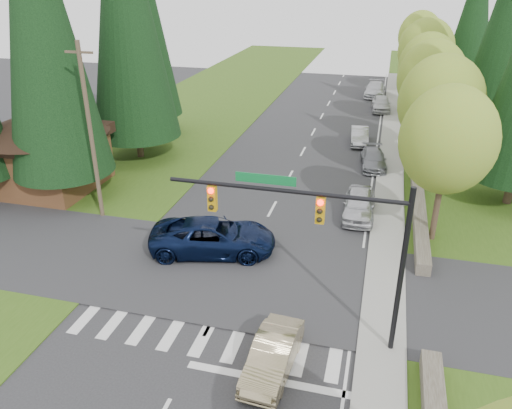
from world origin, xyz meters
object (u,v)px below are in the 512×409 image
at_px(suv_navy, 213,237).
at_px(parked_car_d, 381,104).
at_px(parked_car_b, 374,159).
at_px(parked_car_e, 375,89).
at_px(sedan_champagne, 273,355).
at_px(parked_car_c, 359,136).
at_px(parked_car_a, 359,204).

bearing_deg(suv_navy, parked_car_d, -26.56).
relative_size(parked_car_b, parked_car_e, 0.81).
bearing_deg(parked_car_e, sedan_champagne, -90.61).
relative_size(sedan_champagne, parked_car_d, 0.90).
bearing_deg(parked_car_c, parked_car_d, 77.98).
bearing_deg(parked_car_a, parked_car_d, 87.90).
xyz_separation_m(suv_navy, parked_car_d, (7.38, 31.36, -0.12)).
height_order(parked_car_b, parked_car_e, parked_car_e).
xyz_separation_m(suv_navy, parked_car_a, (6.93, 6.08, -0.11)).
height_order(suv_navy, parked_car_c, suv_navy).
xyz_separation_m(parked_car_a, parked_car_d, (0.45, 25.28, -0.01)).
height_order(parked_car_c, parked_car_d, parked_car_d).
bearing_deg(parked_car_c, parked_car_e, 83.49).
height_order(suv_navy, parked_car_b, suv_navy).
height_order(parked_car_c, parked_car_e, parked_car_e).
bearing_deg(parked_car_d, parked_car_a, -95.17).
distance_m(parked_car_a, parked_car_d, 25.28).
relative_size(parked_car_c, parked_car_d, 0.90).
xyz_separation_m(parked_car_a, parked_car_c, (-0.95, 13.85, -0.11)).
bearing_deg(parked_car_b, parked_car_c, 98.11).
height_order(sedan_champagne, parked_car_a, parked_car_a).
xyz_separation_m(parked_car_a, parked_car_e, (-0.49, 31.97, -0.00)).
height_order(parked_car_a, parked_car_b, parked_car_a).
distance_m(parked_car_d, parked_car_e, 6.76).
height_order(sedan_champagne, parked_car_c, sedan_champagne).
height_order(suv_navy, parked_car_e, suv_navy).
relative_size(suv_navy, parked_car_b, 1.48).
distance_m(suv_navy, parked_car_d, 32.22).
xyz_separation_m(sedan_champagne, suv_navy, (-4.83, 7.42, 0.22)).
bearing_deg(parked_car_a, parked_car_e, 89.79).
relative_size(suv_navy, parked_car_d, 1.42).
bearing_deg(parked_car_a, suv_navy, -139.79).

